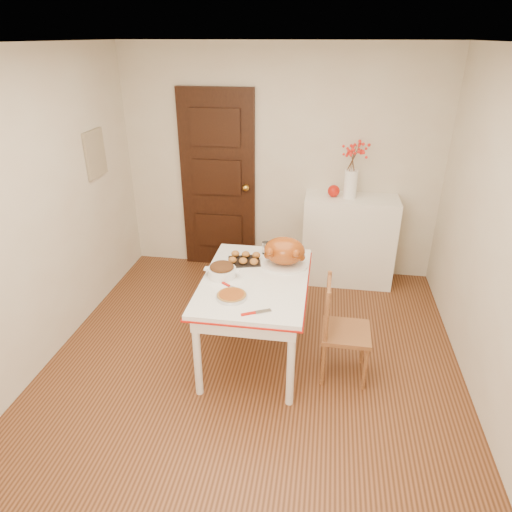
% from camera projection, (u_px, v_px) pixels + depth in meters
% --- Properties ---
extents(floor, '(3.50, 4.00, 0.00)m').
position_uv_depth(floor, '(250.00, 374.00, 3.77)').
color(floor, '#41220F').
rests_on(floor, ground).
extents(ceiling, '(3.50, 4.00, 0.00)m').
position_uv_depth(ceiling, '(247.00, 43.00, 2.67)').
color(ceiling, white).
rests_on(ceiling, ground).
extents(wall_back, '(3.50, 0.00, 2.50)m').
position_uv_depth(wall_back, '(280.00, 165.00, 4.99)').
color(wall_back, beige).
rests_on(wall_back, ground).
extents(wall_front, '(3.50, 0.00, 2.50)m').
position_uv_depth(wall_front, '(142.00, 486.00, 1.44)').
color(wall_front, beige).
rests_on(wall_front, ground).
extents(wall_left, '(0.00, 4.00, 2.50)m').
position_uv_depth(wall_left, '(24.00, 223.00, 3.46)').
color(wall_left, beige).
rests_on(wall_left, ground).
extents(wall_right, '(0.00, 4.00, 2.50)m').
position_uv_depth(wall_right, '(511.00, 254.00, 2.97)').
color(wall_right, beige).
rests_on(wall_right, ground).
extents(door_back, '(0.85, 0.06, 2.06)m').
position_uv_depth(door_back, '(218.00, 182.00, 5.16)').
color(door_back, black).
rests_on(door_back, ground).
extents(photo_board, '(0.03, 0.35, 0.45)m').
position_uv_depth(photo_board, '(95.00, 154.00, 4.41)').
color(photo_board, tan).
rests_on(photo_board, ground).
extents(sideboard, '(0.99, 0.44, 0.99)m').
position_uv_depth(sideboard, '(348.00, 240.00, 5.01)').
color(sideboard, white).
rests_on(sideboard, floor).
extents(kitchen_table, '(0.87, 1.27, 0.76)m').
position_uv_depth(kitchen_table, '(255.00, 317.00, 3.85)').
color(kitchen_table, white).
rests_on(kitchen_table, floor).
extents(chair_oak, '(0.38, 0.38, 0.86)m').
position_uv_depth(chair_oak, '(346.00, 330.00, 3.60)').
color(chair_oak, '#9F5B2E').
rests_on(chair_oak, floor).
extents(berry_vase, '(0.32, 0.32, 0.61)m').
position_uv_depth(berry_vase, '(352.00, 169.00, 4.67)').
color(berry_vase, white).
rests_on(berry_vase, sideboard).
extents(apple, '(0.13, 0.13, 0.13)m').
position_uv_depth(apple, '(334.00, 191.00, 4.80)').
color(apple, '#AE130A').
rests_on(apple, sideboard).
extents(turkey_platter, '(0.50, 0.45, 0.26)m').
position_uv_depth(turkey_platter, '(284.00, 252.00, 3.83)').
color(turkey_platter, '#92511E').
rests_on(turkey_platter, kitchen_table).
extents(pumpkin_pie, '(0.28, 0.28, 0.05)m').
position_uv_depth(pumpkin_pie, '(232.00, 295.00, 3.40)').
color(pumpkin_pie, brown).
rests_on(pumpkin_pie, kitchen_table).
extents(stuffing_dish, '(0.33, 0.27, 0.11)m').
position_uv_depth(stuffing_dish, '(222.00, 270.00, 3.70)').
color(stuffing_dish, '#3A2111').
rests_on(stuffing_dish, kitchen_table).
extents(rolls_tray, '(0.32, 0.28, 0.07)m').
position_uv_depth(rolls_tray, '(244.00, 258.00, 3.94)').
color(rolls_tray, '#9C5522').
rests_on(rolls_tray, kitchen_table).
extents(pie_server, '(0.23, 0.16, 0.01)m').
position_uv_depth(pie_server, '(256.00, 312.00, 3.23)').
color(pie_server, silver).
rests_on(pie_server, kitchen_table).
extents(carving_knife, '(0.22, 0.17, 0.01)m').
position_uv_depth(carving_knife, '(232.00, 287.00, 3.54)').
color(carving_knife, silver).
rests_on(carving_knife, kitchen_table).
extents(drinking_glass, '(0.07, 0.07, 0.11)m').
position_uv_depth(drinking_glass, '(266.00, 248.00, 4.08)').
color(drinking_glass, white).
rests_on(drinking_glass, kitchen_table).
extents(shaker_pair, '(0.09, 0.06, 0.08)m').
position_uv_depth(shaker_pair, '(291.00, 250.00, 4.07)').
color(shaker_pair, white).
rests_on(shaker_pair, kitchen_table).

